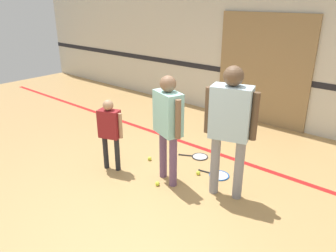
# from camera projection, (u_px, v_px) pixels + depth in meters

# --- Properties ---
(ground_plane) EXTENTS (16.00, 16.00, 0.00)m
(ground_plane) POSITION_uv_depth(u_px,v_px,m) (167.00, 188.00, 4.79)
(ground_plane) COLOR tan
(wall_back) EXTENTS (16.00, 0.07, 3.20)m
(wall_back) POSITION_uv_depth(u_px,v_px,m) (277.00, 50.00, 6.64)
(wall_back) COLOR beige
(wall_back) RESTS_ON ground_plane
(wall_panel) EXTENTS (2.04, 0.05, 2.32)m
(wall_panel) POSITION_uv_depth(u_px,v_px,m) (263.00, 70.00, 6.90)
(wall_panel) COLOR #93754C
(wall_panel) RESTS_ON ground_plane
(floor_stripe) EXTENTS (14.40, 0.10, 0.01)m
(floor_stripe) POSITION_uv_depth(u_px,v_px,m) (220.00, 154.00, 5.81)
(floor_stripe) COLOR red
(floor_stripe) RESTS_ON ground_plane
(person_instructor) EXTENTS (0.59, 0.39, 1.62)m
(person_instructor) POSITION_uv_depth(u_px,v_px,m) (168.00, 119.00, 4.62)
(person_instructor) COLOR #6B4C70
(person_instructor) RESTS_ON ground_plane
(person_student_left) EXTENTS (0.42, 0.28, 1.17)m
(person_student_left) POSITION_uv_depth(u_px,v_px,m) (110.00, 127.00, 5.07)
(person_student_left) COLOR #232328
(person_student_left) RESTS_ON ground_plane
(person_student_right) EXTENTS (0.67, 0.41, 1.83)m
(person_student_right) POSITION_uv_depth(u_px,v_px,m) (230.00, 120.00, 4.22)
(person_student_right) COLOR gray
(person_student_right) RESTS_ON ground_plane
(racket_spare_on_floor) EXTENTS (0.54, 0.37, 0.03)m
(racket_spare_on_floor) POSITION_uv_depth(u_px,v_px,m) (218.00, 175.00, 5.12)
(racket_spare_on_floor) COLOR blue
(racket_spare_on_floor) RESTS_ON ground_plane
(racket_second_spare) EXTENTS (0.53, 0.38, 0.03)m
(racket_second_spare) POSITION_uv_depth(u_px,v_px,m) (199.00, 157.00, 5.71)
(racket_second_spare) COLOR #28282D
(racket_second_spare) RESTS_ON ground_plane
(tennis_ball_near_instructor) EXTENTS (0.07, 0.07, 0.07)m
(tennis_ball_near_instructor) POSITION_uv_depth(u_px,v_px,m) (157.00, 184.00, 4.84)
(tennis_ball_near_instructor) COLOR #CCE038
(tennis_ball_near_instructor) RESTS_ON ground_plane
(tennis_ball_by_spare_racket) EXTENTS (0.07, 0.07, 0.07)m
(tennis_ball_by_spare_racket) POSITION_uv_depth(u_px,v_px,m) (198.00, 173.00, 5.14)
(tennis_ball_by_spare_racket) COLOR #CCE038
(tennis_ball_by_spare_racket) RESTS_ON ground_plane
(tennis_ball_stray_left) EXTENTS (0.07, 0.07, 0.07)m
(tennis_ball_stray_left) POSITION_uv_depth(u_px,v_px,m) (150.00, 159.00, 5.59)
(tennis_ball_stray_left) COLOR #CCE038
(tennis_ball_stray_left) RESTS_ON ground_plane
(tennis_ball_stray_right) EXTENTS (0.07, 0.07, 0.07)m
(tennis_ball_stray_right) POSITION_uv_depth(u_px,v_px,m) (173.00, 144.00, 6.13)
(tennis_ball_stray_right) COLOR #CCE038
(tennis_ball_stray_right) RESTS_ON ground_plane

